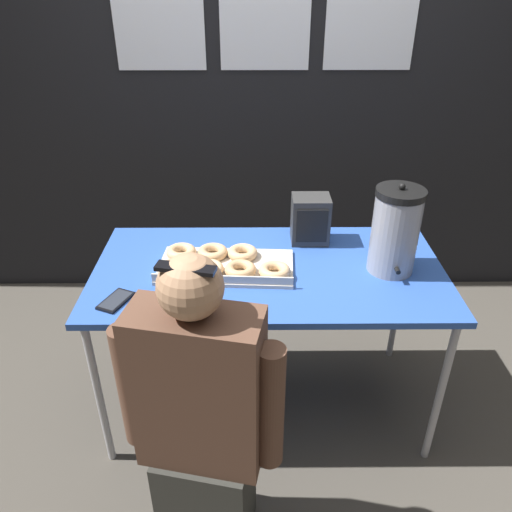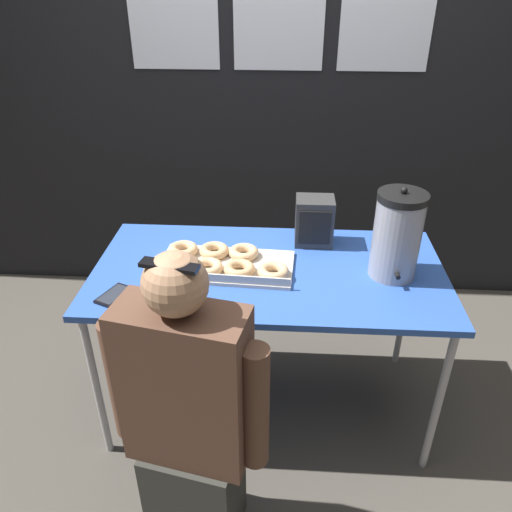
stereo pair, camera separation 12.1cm
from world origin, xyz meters
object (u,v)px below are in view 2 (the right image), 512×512
at_px(coffee_urn, 397,235).
at_px(cell_phone, 114,295).
at_px(space_heater, 314,221).
at_px(donut_box, 222,263).
at_px(person_seated, 188,420).

relative_size(coffee_urn, cell_phone, 2.36).
bearing_deg(space_heater, donut_box, -147.74).
distance_m(coffee_urn, person_seated, 1.05).
relative_size(donut_box, cell_phone, 3.59).
bearing_deg(donut_box, coffee_urn, 2.93).
height_order(coffee_urn, space_heater, coffee_urn).
bearing_deg(coffee_urn, donut_box, 179.62).
xyz_separation_m(donut_box, space_heater, (0.39, 0.25, 0.08)).
relative_size(space_heater, person_seated, 0.18).
distance_m(donut_box, space_heater, 0.47).
xyz_separation_m(donut_box, cell_phone, (-0.39, -0.23, -0.02)).
bearing_deg(cell_phone, coffee_urn, 35.57).
bearing_deg(cell_phone, donut_box, 54.64).
height_order(donut_box, person_seated, person_seated).
height_order(coffee_urn, person_seated, person_seated).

